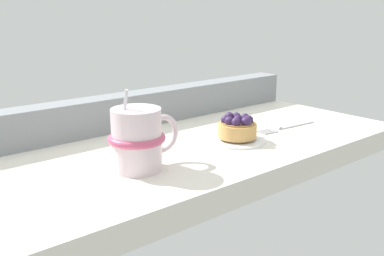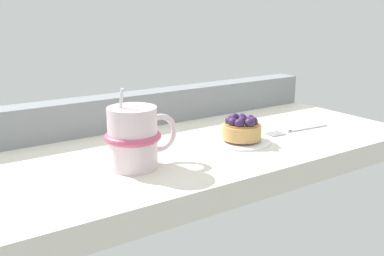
{
  "view_description": "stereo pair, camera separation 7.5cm",
  "coord_description": "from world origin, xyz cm",
  "px_view_note": "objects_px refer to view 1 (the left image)",
  "views": [
    {
      "loc": [
        -49.75,
        -60.88,
        24.56
      ],
      "look_at": [
        -3.41,
        -5.46,
        4.6
      ],
      "focal_mm": 41.83,
      "sensor_mm": 36.0,
      "label": 1
    },
    {
      "loc": [
        -43.77,
        -65.38,
        24.56
      ],
      "look_at": [
        -3.41,
        -5.46,
        4.6
      ],
      "focal_mm": 41.83,
      "sensor_mm": 36.0,
      "label": 2
    }
  ],
  "objects_px": {
    "dessert_plate": "(237,139)",
    "dessert_fork": "(287,127)",
    "raspberry_tart": "(237,127)",
    "coffee_mug": "(138,139)"
  },
  "relations": [
    {
      "from": "coffee_mug",
      "to": "dessert_fork",
      "type": "distance_m",
      "value": 0.37
    },
    {
      "from": "raspberry_tart",
      "to": "dessert_fork",
      "type": "distance_m",
      "value": 0.15
    },
    {
      "from": "dessert_fork",
      "to": "dessert_plate",
      "type": "bearing_deg",
      "value": 179.7
    },
    {
      "from": "dessert_plate",
      "to": "dessert_fork",
      "type": "distance_m",
      "value": 0.15
    },
    {
      "from": "dessert_plate",
      "to": "raspberry_tart",
      "type": "relative_size",
      "value": 1.5
    },
    {
      "from": "raspberry_tart",
      "to": "coffee_mug",
      "type": "xyz_separation_m",
      "value": [
        -0.22,
        -0.01,
        0.02
      ]
    },
    {
      "from": "dessert_plate",
      "to": "dessert_fork",
      "type": "bearing_deg",
      "value": -0.3
    },
    {
      "from": "dessert_plate",
      "to": "raspberry_tart",
      "type": "bearing_deg",
      "value": 169.55
    },
    {
      "from": "raspberry_tart",
      "to": "coffee_mug",
      "type": "distance_m",
      "value": 0.22
    },
    {
      "from": "coffee_mug",
      "to": "dessert_fork",
      "type": "relative_size",
      "value": 0.83
    }
  ]
}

